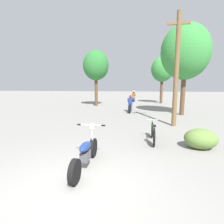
# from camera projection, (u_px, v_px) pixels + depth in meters

# --- Properties ---
(ground_plane) EXTENTS (120.00, 120.00, 0.00)m
(ground_plane) POSITION_uv_depth(u_px,v_px,m) (75.00, 190.00, 3.66)
(ground_plane) COLOR gray
(utility_pole) EXTENTS (1.10, 0.24, 5.82)m
(utility_pole) POSITION_uv_depth(u_px,v_px,m) (177.00, 69.00, 8.99)
(utility_pole) COLOR brown
(utility_pole) RESTS_ON ground
(roadside_tree_right_near) EXTENTS (3.40, 3.06, 6.46)m
(roadside_tree_right_near) POSITION_uv_depth(u_px,v_px,m) (185.00, 52.00, 12.27)
(roadside_tree_right_near) COLOR #513A23
(roadside_tree_right_near) RESTS_ON ground
(roadside_tree_right_far) EXTENTS (2.59, 2.33, 5.56)m
(roadside_tree_right_far) POSITION_uv_depth(u_px,v_px,m) (162.00, 69.00, 20.66)
(roadside_tree_right_far) COLOR #513A23
(roadside_tree_right_far) RESTS_ON ground
(roadside_tree_left) EXTENTS (2.67, 2.40, 5.75)m
(roadside_tree_left) POSITION_uv_depth(u_px,v_px,m) (96.00, 66.00, 18.10)
(roadside_tree_left) COLOR #513A23
(roadside_tree_left) RESTS_ON ground
(roadside_bush) EXTENTS (1.10, 0.88, 0.70)m
(roadside_bush) POSITION_uv_depth(u_px,v_px,m) (201.00, 139.00, 6.00)
(roadside_bush) COLOR #5B7A38
(roadside_bush) RESTS_ON ground
(motorcycle_foreground) EXTENTS (0.83, 2.10, 1.06)m
(motorcycle_foreground) POSITION_uv_depth(u_px,v_px,m) (86.00, 152.00, 4.64)
(motorcycle_foreground) COLOR black
(motorcycle_foreground) RESTS_ON ground
(motorcycle_rider_lead) EXTENTS (0.50, 2.00, 1.39)m
(motorcycle_rider_lead) POSITION_uv_depth(u_px,v_px,m) (130.00, 106.00, 14.30)
(motorcycle_rider_lead) COLOR black
(motorcycle_rider_lead) RESTS_ON ground
(motorcycle_rider_mid) EXTENTS (0.50, 2.05, 1.37)m
(motorcycle_rider_mid) POSITION_uv_depth(u_px,v_px,m) (134.00, 98.00, 23.68)
(motorcycle_rider_mid) COLOR black
(motorcycle_rider_mid) RESTS_ON ground
(motorcycle_rider_far) EXTENTS (0.50, 2.10, 1.42)m
(motorcycle_rider_far) POSITION_uv_depth(u_px,v_px,m) (134.00, 94.00, 33.08)
(motorcycle_rider_far) COLOR black
(motorcycle_rider_far) RESTS_ON ground
(bicycle_parked) EXTENTS (0.44, 1.76, 0.78)m
(bicycle_parked) POSITION_uv_depth(u_px,v_px,m) (153.00, 133.00, 6.76)
(bicycle_parked) COLOR black
(bicycle_parked) RESTS_ON ground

